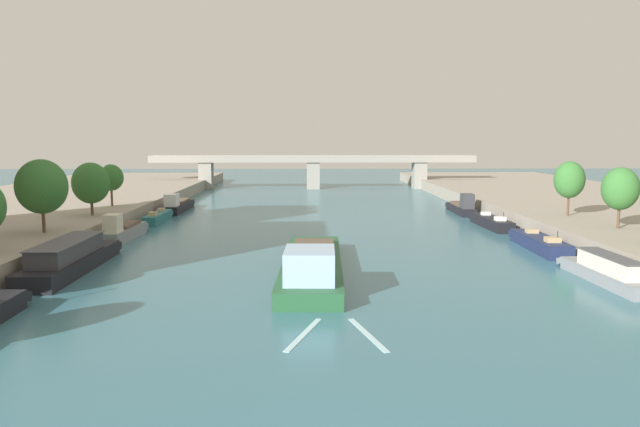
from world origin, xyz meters
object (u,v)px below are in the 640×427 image
(moored_boat_right_lone, at_px, (606,271))
(moored_boat_right_end, at_px, (491,222))
(tree_right_end_of_row, at_px, (620,189))
(tree_left_midway, at_px, (91,183))
(bridge_far, at_px, (313,167))
(tree_left_third, at_px, (42,187))
(tree_left_by_lamp, at_px, (111,178))
(moored_boat_left_end, at_px, (71,258))
(moored_boat_right_second, at_px, (539,243))
(moored_boat_left_lone, at_px, (123,231))
(barge_midriver, at_px, (312,264))
(moored_boat_right_downstream, at_px, (462,207))
(moored_boat_left_downstream, at_px, (178,205))
(tree_right_by_lamp, at_px, (569,180))
(moored_boat_left_upstream, at_px, (158,217))

(moored_boat_right_lone, bearing_deg, moored_boat_right_end, 89.56)
(tree_right_end_of_row, bearing_deg, tree_left_midway, 168.18)
(tree_right_end_of_row, xyz_separation_m, bridge_far, (-29.43, 72.87, -1.26))
(tree_left_third, bearing_deg, tree_left_by_lamp, 92.13)
(moored_boat_left_end, distance_m, tree_left_by_lamp, 31.58)
(moored_boat_left_end, distance_m, moored_boat_right_lone, 42.76)
(tree_right_end_of_row, bearing_deg, bridge_far, 111.99)
(moored_boat_right_second, bearing_deg, bridge_far, 106.44)
(tree_left_by_lamp, height_order, tree_right_end_of_row, tree_right_end_of_row)
(moored_boat_left_lone, relative_size, moored_boat_right_second, 0.90)
(moored_boat_left_lone, bearing_deg, tree_right_end_of_row, -7.62)
(barge_midriver, distance_m, tree_right_end_of_row, 33.06)
(moored_boat_right_lone, distance_m, moored_boat_right_end, 28.96)
(barge_midriver, distance_m, tree_left_by_lamp, 42.32)
(barge_midriver, xyz_separation_m, moored_boat_right_downstream, (22.65, 39.98, -0.08))
(moored_boat_left_downstream, relative_size, tree_right_by_lamp, 2.12)
(tree_left_third, bearing_deg, moored_boat_left_downstream, 80.61)
(moored_boat_left_downstream, height_order, moored_boat_right_end, moored_boat_left_downstream)
(moored_boat_left_lone, xyz_separation_m, tree_right_end_of_row, (51.15, -6.85, 5.08))
(tree_left_by_lamp, bearing_deg, tree_right_by_lamp, -11.76)
(moored_boat_left_lone, distance_m, moored_boat_left_upstream, 13.77)
(moored_boat_left_lone, height_order, tree_right_by_lamp, tree_right_by_lamp)
(tree_left_midway, xyz_separation_m, bridge_far, (26.74, 61.12, -1.05))
(tree_right_by_lamp, distance_m, bridge_far, 69.23)
(moored_boat_left_end, height_order, moored_boat_right_second, moored_boat_left_end)
(moored_boat_left_lone, bearing_deg, moored_boat_left_downstream, 88.81)
(tree_right_end_of_row, bearing_deg, barge_midriver, -160.06)
(moored_boat_left_upstream, height_order, tree_left_third, tree_left_third)
(tree_right_end_of_row, distance_m, tree_right_by_lamp, 9.94)
(barge_midriver, xyz_separation_m, tree_right_end_of_row, (30.71, 11.14, 5.05))
(moored_boat_right_lone, bearing_deg, barge_midriver, 172.75)
(tree_right_by_lamp, bearing_deg, moored_boat_right_downstream, 111.28)
(moored_boat_left_upstream, distance_m, moored_boat_right_end, 43.03)
(moored_boat_left_end, xyz_separation_m, tree_right_end_of_row, (50.72, 8.95, 4.90))
(moored_boat_right_lone, height_order, tree_right_end_of_row, tree_right_end_of_row)
(moored_boat_left_end, distance_m, moored_boat_right_end, 48.93)
(moored_boat_right_second, xyz_separation_m, tree_right_by_lamp, (7.22, 10.00, 5.57))
(barge_midriver, bearing_deg, moored_boat_right_end, 49.03)
(moored_boat_left_lone, bearing_deg, tree_right_by_lamp, 3.48)
(moored_boat_right_second, xyz_separation_m, tree_left_midway, (-48.27, 11.84, 5.15))
(barge_midriver, height_order, tree_left_midway, tree_left_midway)
(moored_boat_right_end, xyz_separation_m, tree_left_by_lamp, (-48.99, 6.68, 5.17))
(tree_left_third, bearing_deg, moored_boat_right_downstream, 31.96)
(tree_left_by_lamp, bearing_deg, moored_boat_left_lone, -68.30)
(moored_boat_left_lone, bearing_deg, bridge_far, 71.79)
(moored_boat_right_end, xyz_separation_m, tree_left_midway, (-48.13, -3.21, 5.18))
(moored_boat_left_lone, height_order, moored_boat_right_end, moored_boat_left_lone)
(barge_midriver, relative_size, moored_boat_right_end, 2.03)
(moored_boat_right_downstream, height_order, tree_left_third, tree_left_third)
(tree_left_third, bearing_deg, tree_right_by_lamp, 11.31)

